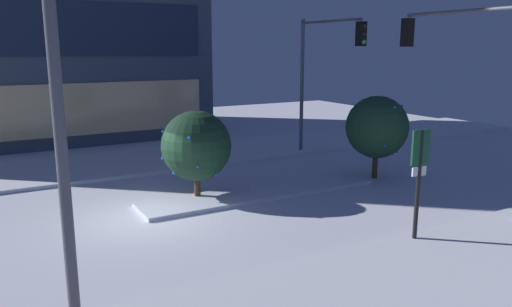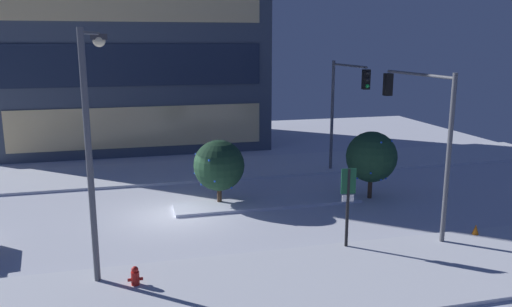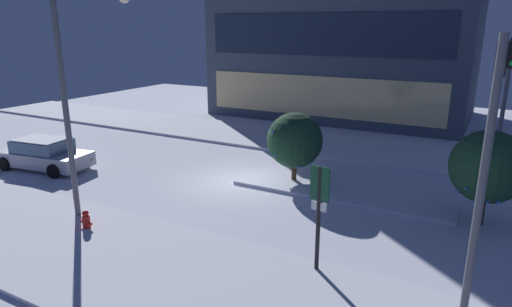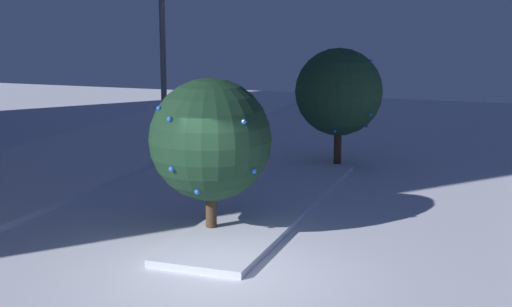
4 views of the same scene
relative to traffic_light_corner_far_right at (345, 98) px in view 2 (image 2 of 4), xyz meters
name	(u,v)px [view 2 (image 2 of 4)]	position (x,y,z in m)	size (l,w,h in m)	color
ground	(175,216)	(-9.95, -4.21, -4.58)	(52.00, 52.00, 0.00)	silver
curb_strip_near	(201,295)	(-9.95, -11.96, -4.51)	(52.00, 5.20, 0.14)	silver
curb_strip_far	(162,172)	(-9.95, 3.54, -4.51)	(52.00, 5.20, 0.14)	silver
median_strip	(268,203)	(-5.46, -3.69, -4.51)	(9.00, 1.80, 0.14)	silver
traffic_light_corner_far_right	(345,98)	(0.00, 0.00, 0.00)	(0.32, 4.58, 6.58)	#565960
traffic_light_corner_near_right	(421,119)	(-0.34, -8.16, 0.02)	(0.32, 5.20, 6.56)	#565960
street_lamp_arched	(92,120)	(-12.92, -9.51, 0.65)	(0.79, 3.03, 8.07)	#565960
fire_hydrant	(135,278)	(-11.87, -10.93, -4.22)	(0.48, 0.26, 0.76)	red
parking_info_sign	(348,198)	(-4.12, -9.69, -2.57)	(0.55, 0.13, 3.14)	black
decorated_tree_median	(219,165)	(-7.73, -3.12, -2.66)	(2.42, 2.42, 3.14)	#473323
decorated_tree_left_of_median	(371,157)	(-0.26, -3.96, -2.48)	(2.51, 2.51, 3.36)	#473323
construction_cone	(475,231)	(1.38, -9.87, -4.31)	(0.36, 0.36, 0.55)	orange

